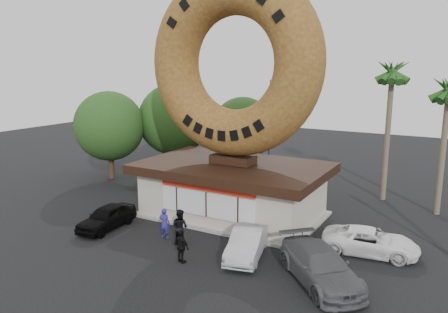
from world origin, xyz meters
The scene contains 15 objects.
ground centered at (0.00, 0.00, 0.00)m, with size 90.00×90.00×0.00m, color black.
donut_shop centered at (0.00, 5.98, 1.77)m, with size 11.20×7.20×3.80m.
giant_donut centered at (0.00, 6.00, 9.23)m, with size 10.87×10.87×2.77m, color olive.
tree_west centered at (-9.50, 13.00, 4.64)m, with size 6.00×6.00×7.65m.
tree_mid centered at (-4.00, 15.00, 4.02)m, with size 5.20×5.20×6.63m.
tree_far centered at (-13.00, 9.00, 4.33)m, with size 5.60×5.60×7.14m.
palm_near centered at (7.50, 14.00, 8.41)m, with size 2.60×2.60×9.75m.
street_lamp centered at (-1.86, 16.00, 4.48)m, with size 2.11×0.20×8.00m.
person_left centered at (-1.39, 0.91, 0.84)m, with size 0.62×0.40×1.69m, color navy.
person_center centered at (-0.22, 0.69, 0.94)m, with size 0.92×0.71×1.88m, color black.
person_right centered at (1.12, -1.08, 0.81)m, with size 0.95×0.40×1.63m, color black.
car_black centered at (-5.14, 0.43, 0.67)m, with size 1.58×3.93×1.34m, color black.
car_silver centered at (3.47, 1.09, 0.69)m, with size 1.45×4.17×1.37m, color #B4B4B9.
car_grey centered at (7.35, 0.30, 0.76)m, with size 2.12×5.21×1.51m, color #595B5E.
car_white centered at (8.61, 4.35, 0.64)m, with size 2.12×4.60×1.28m, color white.
Camera 1 is at (12.34, -16.71, 9.13)m, focal length 35.00 mm.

